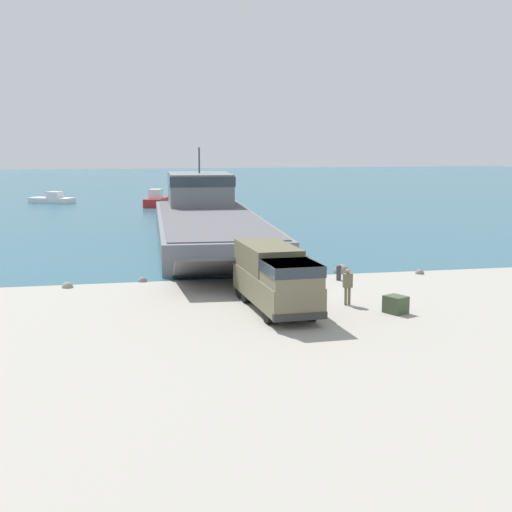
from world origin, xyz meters
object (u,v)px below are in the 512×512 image
Objects in this scene: landing_craft at (206,215)px; mooring_bollard at (339,272)px; military_truck at (276,277)px; cargo_crate at (396,304)px; soldier_on_ramp at (348,284)px; moored_boat_c at (52,199)px; moored_boat_a at (156,200)px.

landing_craft reaches higher than mooring_bollard.
mooring_bollard is (5.25, 6.36, -1.11)m from military_truck.
cargo_crate is (0.05, -8.12, -0.09)m from mooring_bollard.
cargo_crate is at bearing 38.18° from soldier_on_ramp.
landing_craft is 39.95m from moored_boat_c.
landing_craft is at bearing -174.18° from soldier_on_ramp.
soldier_on_ramp reaches higher than mooring_bollard.
moored_boat_c is at bearing 106.72° from cargo_crate.
moored_boat_a is at bearing 179.03° from military_truck.
landing_craft reaches higher than cargo_crate.
military_truck is (-0.56, -27.40, -0.15)m from landing_craft.
cargo_crate is (5.31, -1.76, -1.19)m from military_truck.
soldier_on_ramp is 66.64m from moored_boat_c.
military_truck is at bearing -71.01° from moored_boat_a.
soldier_on_ramp is 0.29× the size of moored_boat_c.
soldier_on_ramp is at bearing -80.02° from landing_craft.
moored_boat_a is at bearing 96.67° from cargo_crate.
moored_boat_a is 6.08× the size of cargo_crate.
landing_craft is 6.33× the size of moored_boat_a.
moored_boat_c is at bearing 167.83° from moored_boat_a.
mooring_bollard is at bearing -64.92° from moored_boat_a.
landing_craft is at bearing -68.48° from moored_boat_a.
cargo_crate is (6.88, -58.76, -0.31)m from moored_boat_a.
moored_boat_a is at bearing 97.56° from landing_craft.
military_truck is 1.34× the size of moored_boat_a.
landing_craft is 6.08× the size of moored_boat_c.
landing_craft is at bearing 99.25° from cargo_crate.
landing_craft is at bearing -128.44° from moored_boat_c.
military_truck is 8.75× the size of mooring_bollard.
landing_craft is 38.50× the size of cargo_crate.
soldier_on_ramp is 6.32m from mooring_bollard.
landing_craft is 29.69m from moored_boat_a.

